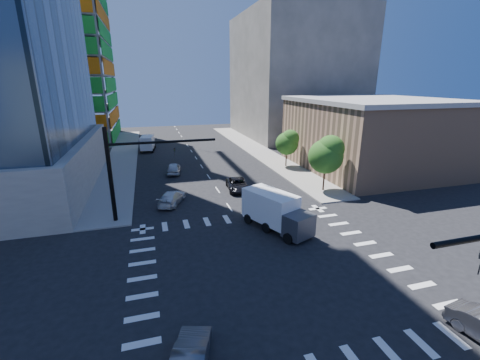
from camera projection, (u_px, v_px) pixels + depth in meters
name	position (u px, v px, depth m)	size (l,w,h in m)	color
ground	(269.00, 266.00, 23.64)	(160.00, 160.00, 0.00)	black
road_markings	(269.00, 266.00, 23.64)	(20.00, 20.00, 0.01)	silver
sidewalk_ne	(256.00, 149.00, 63.63)	(5.00, 60.00, 0.15)	gray
sidewalk_nw	(123.00, 157.00, 57.03)	(5.00, 60.00, 0.15)	gray
construction_building	(40.00, 22.00, 65.94)	(25.16, 34.50, 70.60)	gray
commercial_building	(372.00, 134.00, 48.85)	(20.50, 22.50, 10.60)	tan
bg_building_ne	(294.00, 77.00, 77.08)	(24.00, 30.00, 28.00)	#5B5752
signal_mast_nw	(126.00, 166.00, 29.93)	(10.20, 0.40, 9.00)	black
tree_south	(327.00, 154.00, 38.34)	(4.16, 4.16, 6.82)	#382316
tree_north	(288.00, 142.00, 49.64)	(3.54, 3.52, 5.78)	#382316
car_nb_far	(237.00, 185.00, 39.90)	(2.39, 5.17, 1.44)	black
car_sb_near	(172.00, 198.00, 35.44)	(2.00, 4.92, 1.43)	silver
car_sb_mid	(174.00, 168.00, 47.00)	(1.87, 4.66, 1.59)	silver
box_truck_near	(278.00, 215.00, 28.99)	(5.02, 6.94, 3.35)	black
box_truck_far	(148.00, 144.00, 62.43)	(3.06, 5.85, 2.94)	black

